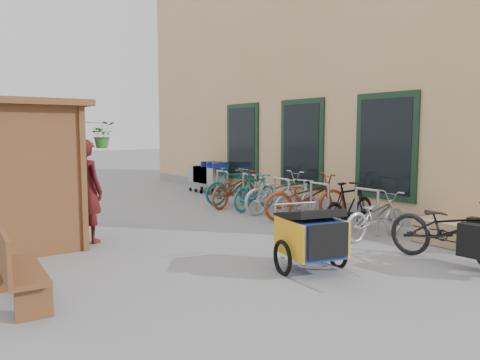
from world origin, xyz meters
TOP-DOWN VIEW (x-y plane):
  - ground at (0.00, 0.00)m, footprint 80.00×80.00m
  - building at (6.49, 4.50)m, footprint 6.07×13.00m
  - kiosk at (-3.28, 2.47)m, footprint 2.49×1.65m
  - bike_rack at (2.30, 2.40)m, footprint 0.05×5.35m
  - pallet_stack at (3.00, -1.40)m, footprint 1.00×1.20m
  - bench at (-3.67, -0.06)m, footprint 0.50×1.39m
  - shopping_carts at (3.00, 6.70)m, footprint 0.55×1.53m
  - child_trailer at (-0.14, -1.04)m, footprint 1.01×1.59m
  - cargo_bike at (1.76, -2.01)m, footprint 0.82×1.97m
  - person_kiosk at (-2.06, 2.44)m, footprint 0.66×0.77m
  - bike_0 at (2.17, -0.31)m, footprint 1.59×0.57m
  - bike_1 at (2.22, 0.33)m, footprint 1.66×0.67m
  - bike_2 at (2.36, 1.67)m, footprint 2.03×1.21m
  - bike_3 at (2.29, 1.89)m, footprint 1.53×0.66m
  - bike_4 at (2.46, 2.70)m, footprint 1.90×0.78m
  - bike_5 at (2.24, 3.30)m, footprint 1.57×0.74m
  - bike_6 at (2.14, 4.03)m, footprint 1.83×1.10m
  - bike_7 at (2.35, 4.40)m, footprint 1.64×0.55m

SIDE VIEW (x-z plane):
  - ground at x=0.00m, z-range 0.00..0.00m
  - pallet_stack at x=3.00m, z-range 0.01..0.41m
  - bike_0 at x=2.17m, z-range 0.00..0.83m
  - bench at x=-3.67m, z-range 0.01..0.87m
  - bike_3 at x=2.29m, z-range 0.00..0.89m
  - bike_5 at x=2.24m, z-range 0.00..0.91m
  - bike_6 at x=2.14m, z-range 0.00..0.91m
  - bike_1 at x=2.22m, z-range 0.00..0.97m
  - bike_7 at x=2.35m, z-range 0.00..0.97m
  - bike_4 at x=2.46m, z-range 0.00..0.98m
  - cargo_bike at x=1.76m, z-range 0.00..1.00m
  - bike_2 at x=2.36m, z-range 0.00..1.01m
  - child_trailer at x=-0.14m, z-range 0.05..0.96m
  - bike_rack at x=2.30m, z-range 0.08..0.95m
  - shopping_carts at x=3.00m, z-range 0.08..1.08m
  - person_kiosk at x=-2.06m, z-range 0.00..1.78m
  - kiosk at x=-3.28m, z-range 0.35..2.75m
  - building at x=6.49m, z-range -0.01..6.99m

